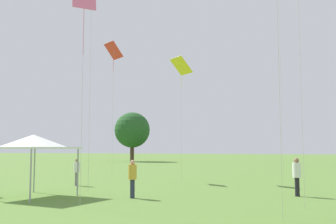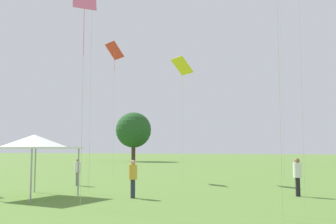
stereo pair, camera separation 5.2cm
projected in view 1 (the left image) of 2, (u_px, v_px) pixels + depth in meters
person_standing_0 at (132, 175)px, 17.50m from camera, size 0.53×0.53×1.68m
person_standing_2 at (77, 170)px, 23.31m from camera, size 0.50×0.50×1.60m
person_standing_3 at (297, 174)px, 18.15m from camera, size 0.53×0.53×1.76m
canopy_tent at (34, 142)px, 18.01m from camera, size 3.62×3.62×2.83m
kite_2 at (113, 52)px, 29.97m from camera, size 1.70×1.55×10.21m
kite_4 at (181, 67)px, 27.70m from camera, size 1.76×1.69×8.54m
kite_5 at (84, 4)px, 15.54m from camera, size 0.81×0.81×8.61m
distant_tree_1 at (132, 130)px, 67.20m from camera, size 6.06×6.06×8.39m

